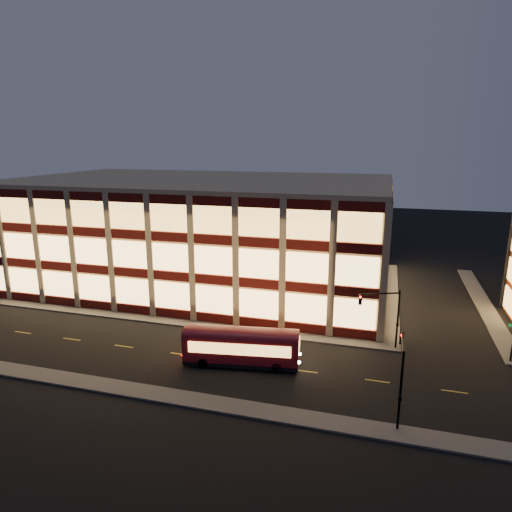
% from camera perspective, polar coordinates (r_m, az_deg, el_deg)
% --- Properties ---
extents(ground, '(200.00, 200.00, 0.00)m').
position_cam_1_polar(ground, '(51.01, -10.66, -8.53)').
color(ground, black).
rests_on(ground, ground).
extents(sidewalk_office_south, '(54.00, 2.00, 0.15)m').
position_cam_1_polar(sidewalk_office_south, '(53.13, -13.10, -7.63)').
color(sidewalk_office_south, '#514F4C').
rests_on(sidewalk_office_south, ground).
extents(sidewalk_office_east, '(2.00, 30.00, 0.15)m').
position_cam_1_polar(sidewalk_office_east, '(61.97, 16.43, -4.66)').
color(sidewalk_office_east, '#514F4C').
rests_on(sidewalk_office_east, ground).
extents(sidewalk_tower_west, '(2.00, 30.00, 0.15)m').
position_cam_1_polar(sidewalk_tower_west, '(63.16, 26.48, -5.25)').
color(sidewalk_tower_west, '#514F4C').
rests_on(sidewalk_tower_west, ground).
extents(sidewalk_near, '(100.00, 2.00, 0.15)m').
position_cam_1_polar(sidewalk_near, '(41.00, -19.04, -14.93)').
color(sidewalk_near, '#514F4C').
rests_on(sidewalk_near, ground).
extents(office_building, '(50.45, 30.45, 14.50)m').
position_cam_1_polar(office_building, '(64.87, -6.62, 3.23)').
color(office_building, tan).
rests_on(office_building, ground).
extents(traffic_signal_far, '(3.79, 1.87, 6.00)m').
position_cam_1_polar(traffic_signal_far, '(44.80, 15.75, -6.45)').
color(traffic_signal_far, black).
rests_on(traffic_signal_far, ground).
extents(traffic_signal_near, '(0.32, 4.45, 6.00)m').
position_cam_1_polar(traffic_signal_near, '(34.47, 17.69, -13.02)').
color(traffic_signal_near, black).
rests_on(traffic_signal_near, ground).
extents(trolley_bus, '(10.50, 4.06, 3.47)m').
position_cam_1_polar(trolley_bus, '(41.33, -1.85, -10.98)').
color(trolley_bus, maroon).
rests_on(trolley_bus, ground).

